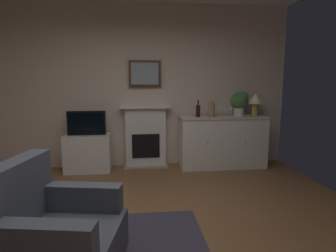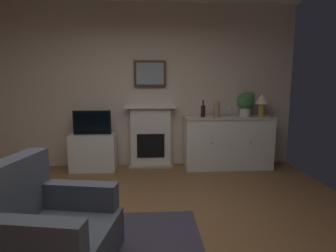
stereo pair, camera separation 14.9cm
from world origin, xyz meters
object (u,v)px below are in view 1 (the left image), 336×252
armchair (54,234)px  framed_picture (145,74)px  fireplace_unit (146,136)px  table_lamp (255,100)px  wine_glass_right (231,109)px  tv_cabinet (88,153)px  wine_glass_left (220,110)px  sideboard_cabinet (222,142)px  potted_plant_small (240,101)px  wine_glass_center (225,109)px  tv_set (87,123)px  wine_bottle (198,111)px  vase_decorative (212,109)px

armchair → framed_picture: bearing=75.3°
fireplace_unit → armchair: fireplace_unit is taller
fireplace_unit → armchair: 2.95m
table_lamp → framed_picture: bearing=173.4°
wine_glass_right → tv_cabinet: (-2.47, 0.01, -0.71)m
wine_glass_left → sideboard_cabinet: bearing=17.0°
table_lamp → potted_plant_small: 0.26m
sideboard_cabinet → table_lamp: 0.92m
wine_glass_center → tv_set: wine_glass_center is taller
fireplace_unit → wine_glass_left: 1.37m
framed_picture → potted_plant_small: framed_picture is taller
potted_plant_small → wine_glass_center: bearing=-173.9°
sideboard_cabinet → table_lamp: size_ratio=3.81×
wine_bottle → wine_glass_left: 0.37m
fireplace_unit → framed_picture: (0.00, 0.05, 1.09)m
wine_glass_right → vase_decorative: bearing=-171.3°
vase_decorative → potted_plant_small: 0.55m
armchair → wine_glass_center: bearing=51.5°
potted_plant_small → wine_glass_left: bearing=-169.9°
fireplace_unit → potted_plant_small: bearing=-4.6°
framed_picture → tv_set: bearing=-166.7°
wine_glass_center → vase_decorative: size_ratio=0.59×
wine_glass_left → potted_plant_small: size_ratio=0.38×
wine_glass_left → potted_plant_small: bearing=10.1°
framed_picture → armchair: framed_picture is taller
wine_glass_center → armchair: 3.50m
tv_cabinet → table_lamp: bearing=-0.3°
framed_picture → armchair: (-0.76, -2.90, -1.26)m
vase_decorative → wine_bottle: bearing=166.3°
sideboard_cabinet → wine_glass_right: bearing=2.5°
sideboard_cabinet → wine_bottle: bearing=179.4°
framed_picture → armchair: 3.25m
sideboard_cabinet → wine_glass_left: bearing=-163.0°
tv_set → tv_cabinet: bearing=90.0°
tv_cabinet → wine_glass_center: bearing=0.0°
wine_glass_left → armchair: size_ratio=0.18×
table_lamp → potted_plant_small: size_ratio=0.93×
vase_decorative → armchair: 3.29m
vase_decorative → potted_plant_small: size_ratio=0.65×
table_lamp → armchair: table_lamp is taller
fireplace_unit → wine_glass_right: fireplace_unit is taller
fireplace_unit → wine_glass_center: 1.47m
sideboard_cabinet → potted_plant_small: bearing=8.4°
sideboard_cabinet → tv_set: 2.35m
framed_picture → table_lamp: framed_picture is taller
framed_picture → tv_cabinet: (-0.97, -0.21, -1.33)m
framed_picture → wine_glass_right: (1.49, -0.22, -0.61)m
wine_bottle → wine_glass_left: size_ratio=1.76×
vase_decorative → sideboard_cabinet: bearing=12.6°
wine_glass_right → potted_plant_small: bearing=13.4°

